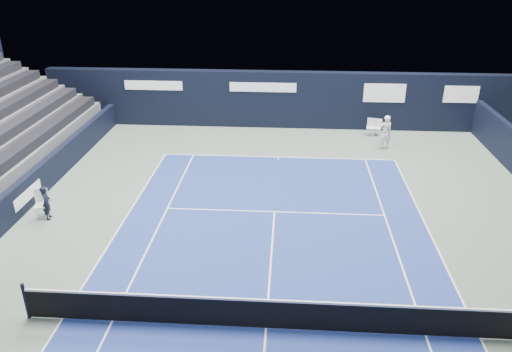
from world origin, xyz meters
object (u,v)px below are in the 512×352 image
(line_judge_chair, at_px, (42,202))
(folding_chair_back_a, at_px, (371,126))
(tennis_player, at_px, (385,132))
(folding_chair_back_b, at_px, (378,126))
(tennis_net, at_px, (266,313))

(line_judge_chair, bearing_deg, folding_chair_back_a, 21.81)
(tennis_player, bearing_deg, folding_chair_back_b, 91.61)
(tennis_player, bearing_deg, line_judge_chair, -149.86)
(folding_chair_back_b, relative_size, tennis_player, 0.52)
(tennis_player, bearing_deg, folding_chair_back_a, 102.47)
(folding_chair_back_a, height_order, tennis_player, tennis_player)
(line_judge_chair, bearing_deg, tennis_player, 15.37)
(folding_chair_back_b, height_order, tennis_player, tennis_player)
(folding_chair_back_a, xyz_separation_m, tennis_player, (0.42, -1.91, 0.33))
(tennis_net, xyz_separation_m, tennis_player, (5.23, 13.47, 0.34))
(tennis_player, bearing_deg, tennis_net, -111.23)
(folding_chair_back_b, distance_m, line_judge_chair, 16.94)
(folding_chair_back_a, relative_size, tennis_net, 0.07)
(folding_chair_back_a, distance_m, tennis_net, 16.12)
(folding_chair_back_b, relative_size, line_judge_chair, 0.81)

